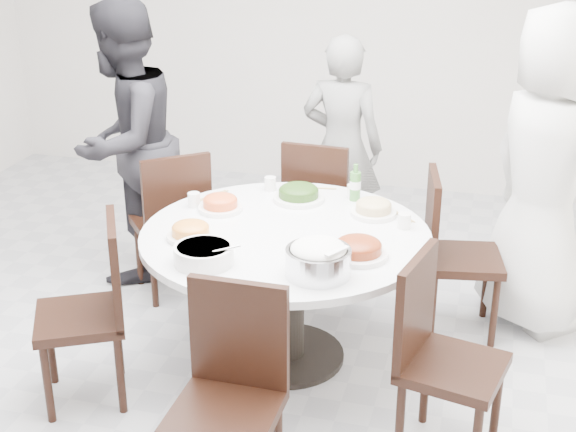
% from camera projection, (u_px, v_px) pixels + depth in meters
% --- Properties ---
extents(floor, '(6.00, 6.00, 0.01)m').
position_uv_depth(floor, '(227.00, 365.00, 4.34)').
color(floor, '#AFB0B4').
rests_on(floor, ground).
extents(wall_back, '(6.00, 0.01, 2.80)m').
position_uv_depth(wall_back, '(342.00, 19.00, 6.48)').
color(wall_back, silver).
rests_on(wall_back, ground).
extents(dining_table, '(1.50, 1.50, 0.75)m').
position_uv_depth(dining_table, '(286.00, 297.00, 4.27)').
color(dining_table, white).
rests_on(dining_table, floor).
extents(chair_ne, '(0.49, 0.49, 0.95)m').
position_uv_depth(chair_ne, '(464.00, 256.00, 4.51)').
color(chair_ne, black).
rests_on(chair_ne, floor).
extents(chair_n, '(0.45, 0.45, 0.95)m').
position_uv_depth(chair_n, '(322.00, 207.00, 5.18)').
color(chair_n, black).
rests_on(chair_n, floor).
extents(chair_nw, '(0.59, 0.59, 0.95)m').
position_uv_depth(chair_nw, '(170.00, 221.00, 4.97)').
color(chair_nw, black).
rests_on(chair_nw, floor).
extents(chair_sw, '(0.57, 0.57, 0.95)m').
position_uv_depth(chair_sw, '(79.00, 314.00, 3.89)').
color(chair_sw, black).
rests_on(chair_sw, floor).
extents(chair_s, '(0.43, 0.43, 0.95)m').
position_uv_depth(chair_s, '(225.00, 408.00, 3.19)').
color(chair_s, black).
rests_on(chair_s, floor).
extents(chair_se, '(0.50, 0.50, 0.95)m').
position_uv_depth(chair_se, '(454.00, 363.00, 3.49)').
color(chair_se, black).
rests_on(chair_se, floor).
extents(diner_right, '(1.03, 1.08, 1.86)m').
position_uv_depth(diner_right, '(548.00, 172.00, 4.44)').
color(diner_right, silver).
rests_on(diner_right, floor).
extents(diner_middle, '(0.58, 0.41, 1.53)m').
position_uv_depth(diner_middle, '(342.00, 147.00, 5.41)').
color(diner_middle, black).
rests_on(diner_middle, floor).
extents(diner_left, '(0.78, 0.95, 1.80)m').
position_uv_depth(diner_left, '(125.00, 143.00, 5.05)').
color(diner_left, black).
rests_on(diner_left, floor).
extents(dish_greens, '(0.29, 0.29, 0.08)m').
position_uv_depth(dish_greens, '(299.00, 194.00, 4.52)').
color(dish_greens, white).
rests_on(dish_greens, dining_table).
extents(dish_pale, '(0.25, 0.25, 0.07)m').
position_uv_depth(dish_pale, '(374.00, 209.00, 4.32)').
color(dish_pale, white).
rests_on(dish_pale, dining_table).
extents(dish_orange, '(0.24, 0.24, 0.07)m').
position_uv_depth(dish_orange, '(220.00, 205.00, 4.39)').
color(dish_orange, white).
rests_on(dish_orange, dining_table).
extents(dish_redbrown, '(0.29, 0.29, 0.07)m').
position_uv_depth(dish_redbrown, '(358.00, 250.00, 3.84)').
color(dish_redbrown, white).
rests_on(dish_redbrown, dining_table).
extents(dish_tofu, '(0.24, 0.24, 0.06)m').
position_uv_depth(dish_tofu, '(191.00, 233.00, 4.03)').
color(dish_tofu, white).
rests_on(dish_tofu, dining_table).
extents(rice_bowl, '(0.30, 0.30, 0.13)m').
position_uv_depth(rice_bowl, '(318.00, 262.00, 3.65)').
color(rice_bowl, silver).
rests_on(rice_bowl, dining_table).
extents(soup_bowl, '(0.28, 0.28, 0.09)m').
position_uv_depth(soup_bowl, '(204.00, 255.00, 3.77)').
color(soup_bowl, white).
rests_on(soup_bowl, dining_table).
extents(beverage_bottle, '(0.06, 0.06, 0.21)m').
position_uv_depth(beverage_bottle, '(355.00, 182.00, 4.50)').
color(beverage_bottle, '#3E7E32').
rests_on(beverage_bottle, dining_table).
extents(tea_cups, '(0.07, 0.07, 0.08)m').
position_uv_depth(tea_cups, '(312.00, 183.00, 4.68)').
color(tea_cups, white).
rests_on(tea_cups, dining_table).
extents(chopsticks, '(0.24, 0.04, 0.01)m').
position_uv_depth(chopsticks, '(309.00, 189.00, 4.68)').
color(chopsticks, tan).
rests_on(chopsticks, dining_table).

